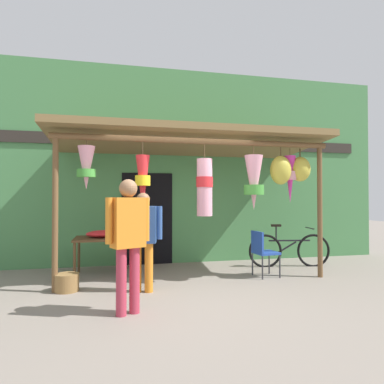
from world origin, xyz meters
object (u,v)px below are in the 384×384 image
wicker_basket_by_table (67,282)px  parked_bicycle (289,250)px  flower_heap_on_table (104,234)px  customer_foreground (143,234)px  display_table (107,241)px  vendor_in_orange (128,234)px  folding_chair (262,249)px

wicker_basket_by_table → parked_bicycle: 4.45m
wicker_basket_by_table → parked_bicycle: (4.33, 0.97, 0.21)m
flower_heap_on_table → customer_foreground: (0.62, -1.27, 0.12)m
customer_foreground → wicker_basket_by_table: bearing=165.4°
display_table → flower_heap_on_table: size_ratio=1.85×
display_table → wicker_basket_by_table: (-0.58, -0.99, -0.50)m
wicker_basket_by_table → parked_bicycle: bearing=12.6°
display_table → vendor_in_orange: vendor_in_orange is taller
flower_heap_on_table → folding_chair: (2.85, -0.74, -0.28)m
vendor_in_orange → wicker_basket_by_table: bearing=125.2°
display_table → parked_bicycle: bearing=-0.3°
flower_heap_on_table → vendor_in_orange: (0.36, -2.24, 0.22)m
parked_bicycle → vendor_in_orange: vendor_in_orange is taller
folding_chair → vendor_in_orange: bearing=-149.0°
display_table → folding_chair: 2.90m
display_table → wicker_basket_by_table: size_ratio=3.26×
display_table → flower_heap_on_table: (-0.05, -0.02, 0.14)m
display_table → vendor_in_orange: size_ratio=0.70×
folding_chair → vendor_in_orange: vendor_in_orange is taller
parked_bicycle → customer_foreground: (-3.18, -1.27, 0.55)m
folding_chair → vendor_in_orange: size_ratio=0.50×
customer_foreground → vendor_in_orange: bearing=-105.1°
display_table → customer_foreground: (0.57, -1.29, 0.26)m
flower_heap_on_table → vendor_in_orange: 2.28m
folding_chair → parked_bicycle: bearing=38.0°
flower_heap_on_table → display_table: bearing=21.4°
folding_chair → wicker_basket_by_table: size_ratio=2.30×
wicker_basket_by_table → vendor_in_orange: 1.77m
vendor_in_orange → folding_chair: bearing=31.0°
display_table → vendor_in_orange: 2.31m
display_table → wicker_basket_by_table: bearing=-120.5°
flower_heap_on_table → customer_foreground: customer_foreground is taller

